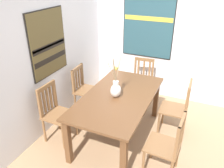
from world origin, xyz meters
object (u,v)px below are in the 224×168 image
Objects in this scene: chair_4 at (142,80)px; painting_on_back_wall at (48,43)px; chair_3 at (178,107)px; chair_1 at (85,89)px; dining_table at (118,102)px; centerpiece_vase at (116,89)px; chair_0 at (56,112)px; painting_on_side_wall at (148,28)px; chair_2 at (167,145)px.

chair_4 is 0.87× the size of painting_on_back_wall.
chair_3 is 1.14m from chair_4.
chair_1 is 1.70m from chair_3.
dining_table is at bearing 179.93° from chair_4.
chair_1 is at bearing 59.60° from centerpiece_vase.
chair_0 is 2.41m from painting_on_side_wall.
chair_4 is (0.79, -0.86, -0.01)m from chair_1.
dining_table is 0.99m from chair_2.
chair_2 is (-0.42, -0.89, -0.41)m from centerpiece_vase.
chair_2 is at bearing -115.28° from centerpiece_vase.
chair_2 is 2.26m from painting_on_back_wall.
chair_1 is 0.75× the size of painting_on_side_wall.
centerpiece_vase is 1.76m from painting_on_side_wall.
dining_table is 2.49× the size of centerpiece_vase.
chair_3 is at bearing -74.88° from painting_on_back_wall.
chair_4 is at bearing -41.22° from painting_on_back_wall.
centerpiece_vase is 1.25m from painting_on_back_wall.
painting_on_back_wall is 0.86× the size of painting_on_side_wall.
centerpiece_vase reaches higher than chair_1.
chair_1 is at bearing 62.19° from chair_2.
painting_on_side_wall is at bearing 37.38° from chair_3.
centerpiece_vase is at bearing -65.43° from chair_0.
painting_on_back_wall is at bearing 147.46° from painting_on_side_wall.
chair_3 is at bearing -60.93° from dining_table.
painting_on_back_wall is at bearing 138.78° from chair_4.
dining_table is 1.81m from painting_on_side_wall.
chair_4 is (1.70, 0.86, -0.01)m from chair_2.
painting_on_side_wall is (1.64, 0.06, 0.77)m from dining_table.
chair_1 is 1.14m from painting_on_back_wall.
dining_table is at bearing 62.02° from chair_2.
chair_2 reaches higher than chair_1.
chair_3 is (0.50, -0.87, -0.39)m from centerpiece_vase.
centerpiece_vase reaches higher than dining_table.
dining_table is 1.26m from chair_4.
chair_4 is at bearing -171.58° from painting_on_side_wall.
chair_4 is (0.78, 0.84, -0.03)m from chair_3.
painting_on_side_wall reaches higher than chair_1.
painting_on_back_wall is (-0.03, 1.12, 0.56)m from centerpiece_vase.
chair_3 is 1.07× the size of chair_4.
centerpiece_vase is at bearing -179.10° from painting_on_side_wall.
chair_1 is 1.72m from painting_on_side_wall.
chair_1 is 1.17m from chair_4.
chair_1 is at bearing -1.05° from chair_0.
chair_3 is at bearing 1.20° from chair_2.
chair_1 is at bearing -28.74° from painting_on_back_wall.
chair_1 is (0.45, 0.86, -0.18)m from dining_table.
centerpiece_vase is 0.80× the size of chair_4.
painting_on_back_wall reaches higher than chair_3.
chair_2 is 1.03× the size of chair_4.
painting_on_back_wall is (0.39, 2.01, 0.97)m from chair_2.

